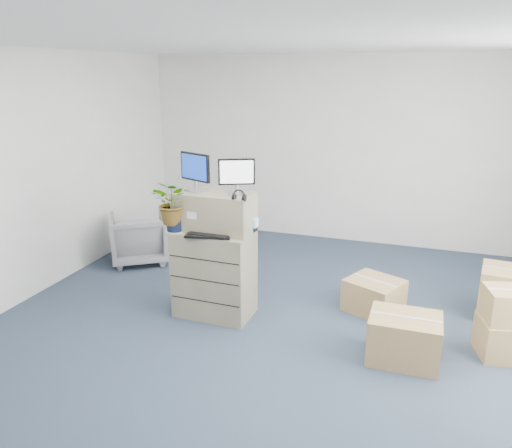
# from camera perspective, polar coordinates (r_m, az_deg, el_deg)

# --- Properties ---
(ground) EXTENTS (7.00, 7.00, 0.00)m
(ground) POSITION_cam_1_polar(r_m,az_deg,el_deg) (4.91, 1.38, -14.24)
(ground) COLOR #263245
(ground) RESTS_ON ground
(wall_back) EXTENTS (6.00, 0.02, 2.80)m
(wall_back) POSITION_cam_1_polar(r_m,az_deg,el_deg) (7.70, 9.48, 8.31)
(wall_back) COLOR beige
(wall_back) RESTS_ON ground
(filing_cabinet_lower) EXTENTS (0.82, 0.51, 0.95)m
(filing_cabinet_lower) POSITION_cam_1_polar(r_m,az_deg,el_deg) (5.39, -4.78, -5.65)
(filing_cabinet_lower) COLOR gray
(filing_cabinet_lower) RESTS_ON ground
(filing_cabinet_upper) EXTENTS (0.82, 0.42, 0.41)m
(filing_cabinet_upper) POSITION_cam_1_polar(r_m,az_deg,el_deg) (5.20, -4.76, 1.40)
(filing_cabinet_upper) COLOR gray
(filing_cabinet_upper) RESTS_ON filing_cabinet_lower
(monitor_left) EXTENTS (0.39, 0.22, 0.40)m
(monitor_left) POSITION_cam_1_polar(r_m,az_deg,el_deg) (5.20, -6.98, 6.15)
(monitor_left) COLOR #99999E
(monitor_left) RESTS_ON filing_cabinet_upper
(monitor_right) EXTENTS (0.35, 0.21, 0.37)m
(monitor_right) POSITION_cam_1_polar(r_m,az_deg,el_deg) (5.03, -2.23, 5.67)
(monitor_right) COLOR #99999E
(monitor_right) RESTS_ON filing_cabinet_upper
(headphones) EXTENTS (0.13, 0.02, 0.13)m
(headphones) POSITION_cam_1_polar(r_m,az_deg,el_deg) (4.87, -1.95, 3.23)
(headphones) COLOR black
(headphones) RESTS_ON filing_cabinet_upper
(keyboard) EXTENTS (0.49, 0.28, 0.02)m
(keyboard) POSITION_cam_1_polar(r_m,az_deg,el_deg) (5.08, -5.43, -1.28)
(keyboard) COLOR black
(keyboard) RESTS_ON filing_cabinet_lower
(mouse) EXTENTS (0.09, 0.06, 0.03)m
(mouse) POSITION_cam_1_polar(r_m,az_deg,el_deg) (5.00, -2.57, -1.47)
(mouse) COLOR silver
(mouse) RESTS_ON filing_cabinet_lower
(water_bottle) EXTENTS (0.07, 0.07, 0.24)m
(water_bottle) POSITION_cam_1_polar(r_m,az_deg,el_deg) (5.22, -3.37, 0.51)
(water_bottle) COLOR #9CA0A4
(water_bottle) RESTS_ON filing_cabinet_lower
(phone_dock) EXTENTS (0.06, 0.05, 0.13)m
(phone_dock) POSITION_cam_1_polar(r_m,az_deg,el_deg) (5.22, -4.99, -0.36)
(phone_dock) COLOR silver
(phone_dock) RESTS_ON filing_cabinet_lower
(external_drive) EXTENTS (0.23, 0.20, 0.06)m
(external_drive) POSITION_cam_1_polar(r_m,az_deg,el_deg) (5.22, -1.16, -0.47)
(external_drive) COLOR black
(external_drive) RESTS_ON filing_cabinet_lower
(tissue_box) EXTENTS (0.23, 0.12, 0.08)m
(tissue_box) POSITION_cam_1_polar(r_m,az_deg,el_deg) (5.18, -1.04, 0.21)
(tissue_box) COLOR #3E94D5
(tissue_box) RESTS_ON external_drive
(potted_plant) EXTENTS (0.54, 0.57, 0.44)m
(potted_plant) POSITION_cam_1_polar(r_m,az_deg,el_deg) (5.19, -9.35, 1.77)
(potted_plant) COLOR #A5C6A0
(potted_plant) RESTS_ON filing_cabinet_lower
(office_chair) EXTENTS (0.98, 0.97, 0.75)m
(office_chair) POSITION_cam_1_polar(r_m,az_deg,el_deg) (7.06, -13.28, -1.30)
(office_chair) COLOR slate
(office_chair) RESTS_ON ground
(cardboard_boxes) EXTENTS (2.24, 1.72, 0.67)m
(cardboard_boxes) POSITION_cam_1_polar(r_m,az_deg,el_deg) (5.48, 22.72, -9.14)
(cardboard_boxes) COLOR #957048
(cardboard_boxes) RESTS_ON ground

